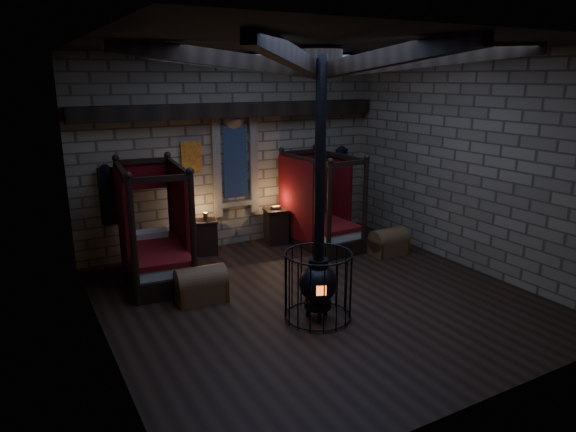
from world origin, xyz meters
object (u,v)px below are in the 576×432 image
bed_left (156,252)px  bed_right (319,223)px  trunk_left (201,285)px  trunk_right (389,242)px  stove (318,280)px

bed_left → bed_right: 3.82m
bed_right → trunk_left: (-3.40, -1.59, -0.24)m
trunk_right → stove: 3.56m
bed_right → stove: bearing=-125.4°
trunk_left → stove: stove is taller
bed_right → stove: (-2.01, -3.15, 0.14)m
bed_left → trunk_left: bearing=-67.6°
bed_left → trunk_left: bed_left is taller
bed_right → trunk_right: (1.00, -1.28, -0.26)m
bed_left → trunk_right: bed_left is taller
bed_right → trunk_right: bearing=-54.9°
trunk_left → bed_left: bearing=110.9°
bed_right → stove: size_ratio=0.51×
trunk_right → bed_left: bearing=168.2°
bed_right → trunk_right: bed_right is taller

